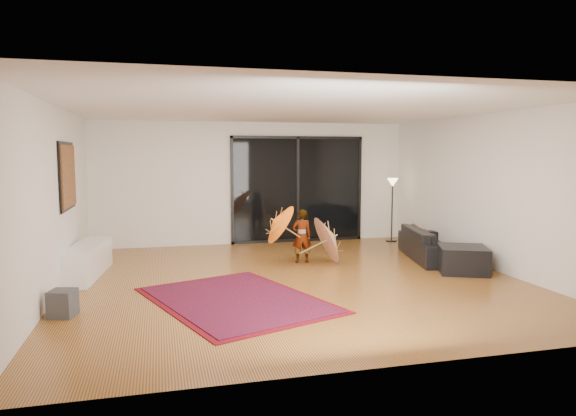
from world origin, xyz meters
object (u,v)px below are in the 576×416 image
object	(u,v)px
media_console	(86,260)
sofa	(431,244)
ottoman	(463,259)
child	(302,236)

from	to	relation	value
media_console	sofa	xyz separation A→B (m)	(6.20, -0.15, 0.04)
ottoman	sofa	bearing A→B (deg)	87.40
media_console	ottoman	xyz separation A→B (m)	(6.15, -1.30, -0.03)
sofa	child	distance (m)	2.51
media_console	child	xyz separation A→B (m)	(3.72, 0.14, 0.24)
media_console	ottoman	distance (m)	6.28
ottoman	child	size ratio (longest dim) A/B	0.78
ottoman	media_console	bearing A→B (deg)	168.08
child	media_console	bearing A→B (deg)	5.78
media_console	sofa	bearing A→B (deg)	4.95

